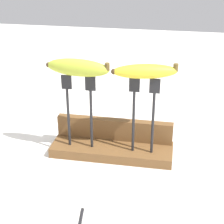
# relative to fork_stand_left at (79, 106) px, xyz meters

# --- Properties ---
(ground_plane) EXTENTS (3.00, 3.00, 0.00)m
(ground_plane) POSITION_rel_fork_stand_left_xyz_m (0.08, 0.01, -0.14)
(ground_plane) COLOR silver
(wooden_board) EXTENTS (0.32, 0.10, 0.03)m
(wooden_board) POSITION_rel_fork_stand_left_xyz_m (0.08, 0.01, -0.13)
(wooden_board) COLOR brown
(wooden_board) RESTS_ON ground
(board_backstop) EXTENTS (0.32, 0.02, 0.06)m
(board_backstop) POSITION_rel_fork_stand_left_xyz_m (0.08, 0.05, -0.09)
(board_backstop) COLOR brown
(board_backstop) RESTS_ON wooden_board
(fork_stand_left) EXTENTS (0.09, 0.01, 0.20)m
(fork_stand_left) POSITION_rel_fork_stand_left_xyz_m (0.00, 0.00, 0.00)
(fork_stand_left) COLOR black
(fork_stand_left) RESTS_ON wooden_board
(fork_stand_right) EXTENTS (0.08, 0.01, 0.20)m
(fork_stand_right) POSITION_rel_fork_stand_left_xyz_m (0.16, 0.00, 0.00)
(fork_stand_right) COLOR black
(fork_stand_right) RESTS_ON wooden_board
(banana_raised_left) EXTENTS (0.17, 0.05, 0.04)m
(banana_raised_left) POSITION_rel_fork_stand_left_xyz_m (-0.00, 0.00, 0.10)
(banana_raised_left) COLOR #B2C138
(banana_raised_left) RESTS_ON fork_stand_left
(banana_raised_right) EXTENTS (0.16, 0.07, 0.04)m
(banana_raised_right) POSITION_rel_fork_stand_left_xyz_m (0.16, -0.00, 0.10)
(banana_raised_right) COLOR yellow
(banana_raised_right) RESTS_ON fork_stand_right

